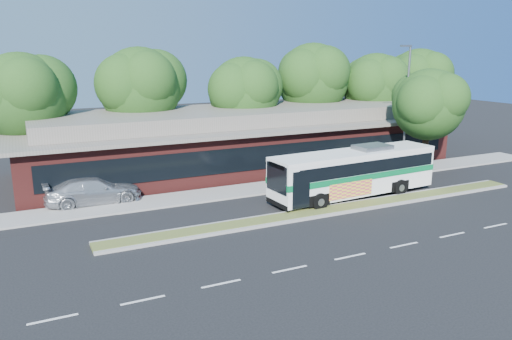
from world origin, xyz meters
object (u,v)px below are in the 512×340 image
at_px(lamp_post, 406,105).
at_px(sidewalk_tree, 431,102).
at_px(transit_bus, 355,169).
at_px(sedan, 93,190).

bearing_deg(lamp_post, sidewalk_tree, -17.79).
bearing_deg(sidewalk_tree, transit_bus, -160.94).
xyz_separation_m(sedan, sidewalk_tree, (23.22, -2.38, 4.29)).
bearing_deg(transit_bus, sidewalk_tree, 15.34).
distance_m(lamp_post, transit_bus, 8.44).
bearing_deg(transit_bus, sedan, 155.83).
relative_size(sedan, sidewalk_tree, 0.73).
relative_size(transit_bus, sidewalk_tree, 1.48).
height_order(transit_bus, sidewalk_tree, sidewalk_tree).
distance_m(lamp_post, sidewalk_tree, 1.90).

